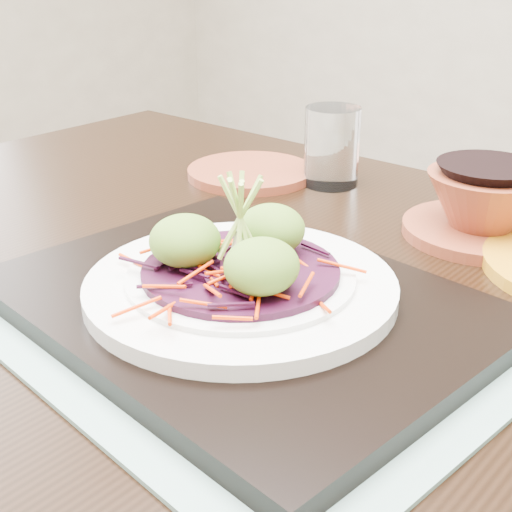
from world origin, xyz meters
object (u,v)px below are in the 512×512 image
Objects in this scene: water_glass at (332,147)px; terracotta_bowl_set at (483,208)px; terracotta_side_plate at (251,172)px; dining_table at (263,389)px; white_plate at (241,285)px; serving_tray at (241,304)px.

water_glass reaches higher than terracotta_bowl_set.
water_glass is at bearing 21.34° from terracotta_side_plate.
white_plate is at bearing -71.92° from dining_table.
white_plate reaches higher than dining_table.
terracotta_side_plate is at bearing 127.82° from white_plate.
white_plate is at bearing -106.04° from terracotta_bowl_set.
terracotta_side_plate is 1.68× the size of water_glass.
serving_tray is 0.31m from terracotta_bowl_set.
terracotta_bowl_set is at bearing -1.10° from terracotta_side_plate.
terracotta_bowl_set is at bearing 73.96° from white_plate.
terracotta_bowl_set reaches higher than white_plate.
terracotta_bowl_set is at bearing 81.42° from serving_tray.
dining_table is at bearing 106.00° from white_plate.
water_glass is at bearing 118.91° from serving_tray.
water_glass is (0.10, 0.04, 0.04)m from terracotta_side_plate.
dining_table is 13.03× the size of water_glass.
white_plate reaches higher than terracotta_side_plate.
serving_tray is 3.97× the size of water_glass.
white_plate is 1.30× the size of terracotta_bowl_set.
dining_table is 3.28× the size of serving_tray.
serving_tray is 2.37× the size of terracotta_side_plate.
serving_tray is at bearing -68.55° from water_glass.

